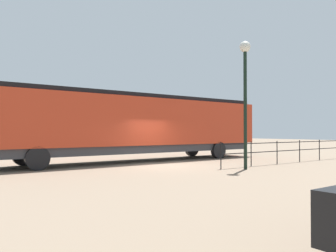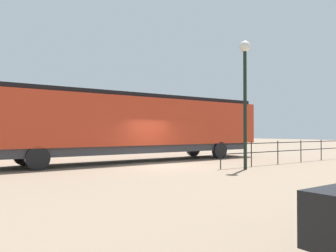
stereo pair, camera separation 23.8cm
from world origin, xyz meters
The scene contains 4 objects.
ground_plane centered at (0.00, 0.00, 0.00)m, with size 120.00×120.00×0.00m, color #84705B.
locomotive centered at (-3.04, 0.33, 2.23)m, with size 2.99×17.96×3.95m.
lamp_post centered at (3.58, 2.08, 4.26)m, with size 0.52×0.52×6.04m.
platform_fence centered at (2.84, 6.63, 0.83)m, with size 0.05×10.89×1.27m.
Camera 2 is at (14.17, -9.91, 1.76)m, focal length 35.59 mm.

